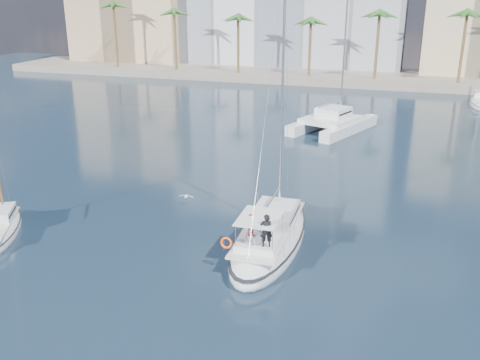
% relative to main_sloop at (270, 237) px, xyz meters
% --- Properties ---
extents(ground, '(160.00, 160.00, 0.00)m').
position_rel_main_sloop_xyz_m(ground, '(-4.07, 1.17, -0.53)').
color(ground, black).
rests_on(ground, ground).
extents(quay, '(120.00, 14.00, 1.20)m').
position_rel_main_sloop_xyz_m(quay, '(-4.07, 62.17, 0.07)').
color(quay, gray).
rests_on(quay, ground).
extents(building_tan_left, '(22.00, 14.00, 22.00)m').
position_rel_main_sloop_xyz_m(building_tan_left, '(-46.07, 70.17, 10.47)').
color(building_tan_left, tan).
rests_on(building_tan_left, ground).
extents(palm_left, '(3.60, 3.60, 12.30)m').
position_rel_main_sloop_xyz_m(palm_left, '(-38.07, 58.17, 9.75)').
color(palm_left, brown).
rests_on(palm_left, ground).
extents(palm_centre, '(3.60, 3.60, 12.30)m').
position_rel_main_sloop_xyz_m(palm_centre, '(-4.07, 58.17, 9.75)').
color(palm_centre, brown).
rests_on(palm_centre, ground).
extents(main_sloop, '(3.98, 11.71, 17.26)m').
position_rel_main_sloop_xyz_m(main_sloop, '(0.00, 0.00, 0.00)').
color(main_sloop, silver).
rests_on(main_sloop, ground).
extents(small_sloop, '(5.07, 7.03, 9.81)m').
position_rel_main_sloop_xyz_m(small_sloop, '(-16.19, -3.66, -0.15)').
color(small_sloop, silver).
rests_on(small_sloop, ground).
extents(catamaran, '(8.66, 11.71, 15.54)m').
position_rel_main_sloop_xyz_m(catamaran, '(-0.66, 28.57, 0.58)').
color(catamaran, silver).
rests_on(catamaran, ground).
extents(seagull, '(1.11, 0.48, 0.21)m').
position_rel_main_sloop_xyz_m(seagull, '(-7.08, 4.11, 0.22)').
color(seagull, silver).
rests_on(seagull, ground).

